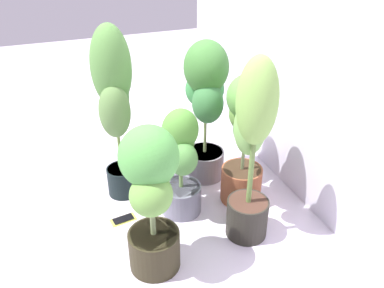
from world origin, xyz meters
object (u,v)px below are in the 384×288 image
(potted_plant_back_left, at_px, (206,101))
(cell_phone, at_px, (123,219))
(potted_plant_front_left, at_px, (114,99))
(potted_plant_back_center, at_px, (245,136))
(potted_plant_front_right, at_px, (151,194))
(potted_plant_center, at_px, (181,162))
(potted_plant_back_right, at_px, (252,148))

(potted_plant_back_left, height_order, cell_phone, potted_plant_back_left)
(potted_plant_front_left, height_order, potted_plant_back_center, potted_plant_front_left)
(potted_plant_front_right, xyz_separation_m, potted_plant_back_left, (-0.65, 0.53, 0.10))
(potted_plant_center, distance_m, potted_plant_back_left, 0.45)
(potted_plant_front_right, bearing_deg, potted_plant_back_left, 140.80)
(potted_plant_back_right, xyz_separation_m, cell_phone, (-0.32, -0.61, -0.52))
(potted_plant_front_right, height_order, potted_plant_center, potted_plant_front_right)
(potted_plant_back_center, bearing_deg, potted_plant_back_right, -21.47)
(potted_plant_back_right, height_order, potted_plant_back_center, potted_plant_back_right)
(potted_plant_center, height_order, potted_plant_front_left, potted_plant_front_left)
(potted_plant_back_right, distance_m, potted_plant_back_center, 0.30)
(potted_plant_back_left, bearing_deg, potted_plant_center, -41.71)
(potted_plant_center, relative_size, potted_plant_back_left, 0.72)
(cell_phone, bearing_deg, potted_plant_center, -104.52)
(potted_plant_front_right, xyz_separation_m, cell_phone, (-0.38, -0.08, -0.43))
(potted_plant_center, bearing_deg, potted_plant_front_right, -36.90)
(potted_plant_back_right, bearing_deg, potted_plant_center, -136.86)
(potted_plant_back_center, xyz_separation_m, cell_phone, (-0.05, -0.71, -0.43))
(cell_phone, bearing_deg, potted_plant_back_left, -75.00)
(potted_plant_back_center, bearing_deg, cell_phone, -94.31)
(cell_phone, bearing_deg, potted_plant_front_right, -176.85)
(potted_plant_front_right, relative_size, cell_phone, 5.02)
(potted_plant_back_left, bearing_deg, cell_phone, -66.58)
(potted_plant_back_right, relative_size, cell_phone, 6.52)
(potted_plant_front_left, bearing_deg, potted_plant_back_right, 43.33)
(potted_plant_front_left, relative_size, cell_phone, 6.82)
(potted_plant_center, xyz_separation_m, potted_plant_front_left, (-0.29, -0.28, 0.30))
(potted_plant_front_right, xyz_separation_m, potted_plant_back_center, (-0.33, 0.63, -0.00))
(potted_plant_back_right, relative_size, potted_plant_back_left, 1.10)
(potted_plant_front_left, xyz_separation_m, potted_plant_back_left, (-0.01, 0.54, -0.10))
(potted_plant_front_right, relative_size, potted_plant_back_right, 0.77)
(potted_plant_back_right, distance_m, cell_phone, 0.86)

